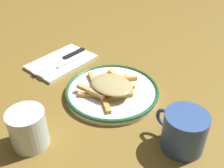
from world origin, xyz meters
name	(u,v)px	position (x,y,z in m)	size (l,w,h in m)	color
ground_plane	(112,94)	(0.00, 0.00, 0.00)	(2.60, 2.60, 0.00)	brown
plate	(112,91)	(0.00, 0.00, 0.01)	(0.26, 0.26, 0.02)	silver
fries_heap	(111,86)	(0.00, 0.01, 0.03)	(0.18, 0.18, 0.04)	#E8AA49
napkin	(61,63)	(0.24, 0.00, 0.01)	(0.14, 0.21, 0.01)	white
fork	(63,65)	(0.21, 0.02, 0.01)	(0.03, 0.18, 0.01)	silver
knife	(65,58)	(0.24, -0.01, 0.01)	(0.03, 0.21, 0.01)	black
water_glass	(28,128)	(0.00, 0.26, 0.04)	(0.08, 0.08, 0.09)	silver
coffee_mug	(184,131)	(-0.24, 0.02, 0.05)	(0.12, 0.09, 0.09)	#35508B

